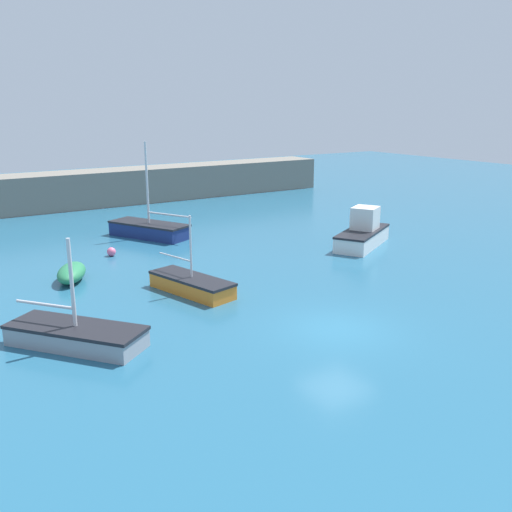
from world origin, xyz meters
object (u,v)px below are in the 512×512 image
(sailboat_short_mast, at_px, (76,335))
(motorboat_with_cabin, at_px, (363,233))
(sailboat_tall_mast, at_px, (149,229))
(mooring_buoy_pink, at_px, (111,252))
(rowboat_white_midwater, at_px, (72,273))
(sailboat_twin_hulled, at_px, (192,285))

(sailboat_short_mast, relative_size, motorboat_with_cabin, 0.92)
(sailboat_tall_mast, xyz_separation_m, mooring_buoy_pink, (-3.63, -3.22, -0.26))
(rowboat_white_midwater, height_order, sailboat_tall_mast, sailboat_tall_mast)
(rowboat_white_midwater, distance_m, sailboat_tall_mast, 9.50)
(rowboat_white_midwater, height_order, motorboat_with_cabin, motorboat_with_cabin)
(sailboat_short_mast, height_order, motorboat_with_cabin, sailboat_short_mast)
(motorboat_with_cabin, bearing_deg, mooring_buoy_pink, -52.59)
(sailboat_tall_mast, distance_m, sailboat_short_mast, 16.83)
(sailboat_twin_hulled, distance_m, rowboat_white_midwater, 6.18)
(rowboat_white_midwater, height_order, mooring_buoy_pink, rowboat_white_midwater)
(sailboat_tall_mast, xyz_separation_m, motorboat_with_cabin, (9.73, -9.08, 0.26))
(mooring_buoy_pink, bearing_deg, rowboat_white_midwater, -132.57)
(sailboat_short_mast, bearing_deg, motorboat_with_cabin, 68.19)
(sailboat_tall_mast, height_order, sailboat_short_mast, sailboat_tall_mast)
(rowboat_white_midwater, height_order, sailboat_short_mast, sailboat_short_mast)
(sailboat_short_mast, bearing_deg, mooring_buoy_pink, 117.41)
(sailboat_short_mast, bearing_deg, sailboat_twin_hulled, 78.65)
(sailboat_twin_hulled, relative_size, mooring_buoy_pink, 9.39)
(rowboat_white_midwater, xyz_separation_m, sailboat_tall_mast, (6.79, 6.65, 0.09))
(motorboat_with_cabin, bearing_deg, sailboat_short_mast, -13.05)
(motorboat_with_cabin, height_order, mooring_buoy_pink, motorboat_with_cabin)
(sailboat_twin_hulled, xyz_separation_m, rowboat_white_midwater, (-3.99, 4.72, 0.02))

